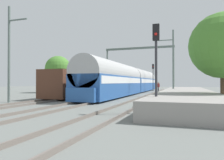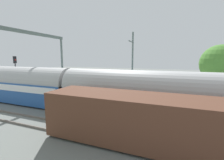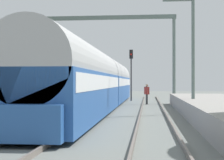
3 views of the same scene
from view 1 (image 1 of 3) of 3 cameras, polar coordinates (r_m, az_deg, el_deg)
name	(u,v)px [view 1 (image 1 of 3)]	position (r m, az deg, el deg)	size (l,w,h in m)	color
ground	(107,99)	(21.81, -1.32, -5.02)	(120.00, 120.00, 0.00)	slate
track_far_west	(74,97)	(23.42, -10.31, -4.51)	(1.51, 60.00, 0.16)	#6E635B
track_west	(107,98)	(21.81, -1.32, -4.81)	(1.52, 60.00, 0.16)	#6E635B
track_east	(145,99)	(20.80, 8.83, -5.00)	(1.51, 60.00, 0.16)	#6E635B
platform	(186,94)	(22.46, 19.38, -3.70)	(4.40, 28.00, 0.90)	gray
passenger_train	(131,80)	(31.85, 5.20, -0.08)	(2.93, 32.85, 3.82)	#28569E
freight_car	(82,84)	(25.18, -8.04, -1.07)	(2.80, 13.00, 2.70)	#563323
person_crossing	(158,86)	(35.63, 12.37, -1.64)	(0.45, 0.45, 1.73)	#383838
railway_signal_near	(156,56)	(11.84, 11.80, 6.39)	(0.36, 0.30, 4.85)	#2D2D33
railway_signal_far	(153,74)	(41.24, 11.02, 1.65)	(0.36, 0.30, 5.16)	#2D2D33
catenary_gantry	(139,60)	(37.56, 7.22, 5.40)	(12.17, 0.28, 7.86)	slate
catenary_pole_west_near	(9,52)	(19.63, -25.93, 6.69)	(1.90, 0.20, 8.00)	slate
catenary_pole_east_mid	(173,62)	(26.54, 16.09, 4.76)	(1.90, 0.20, 8.00)	slate
tree_west_background	(58,69)	(35.71, -14.35, 2.93)	(4.21, 4.21, 5.98)	#4C3826
tree_east_background	(223,46)	(16.86, 27.73, 8.21)	(4.61, 4.61, 6.55)	#4C3826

